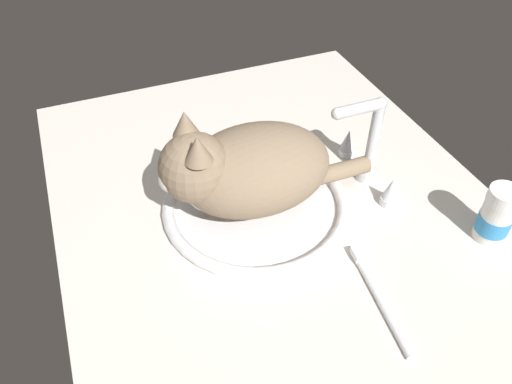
% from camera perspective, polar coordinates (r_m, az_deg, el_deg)
% --- Properties ---
extents(countertop, '(1.05, 0.76, 0.03)m').
position_cam_1_polar(countertop, '(0.88, 3.56, -3.93)').
color(countertop, silver).
rests_on(countertop, ground).
extents(sink_basin, '(0.33, 0.33, 0.02)m').
position_cam_1_polar(sink_basin, '(0.88, -0.00, -1.47)').
color(sink_basin, white).
rests_on(sink_basin, countertop).
extents(faucet, '(0.18, 0.11, 0.18)m').
position_cam_1_polar(faucet, '(0.92, 12.66, 4.79)').
color(faucet, silver).
rests_on(faucet, countertop).
extents(cat, '(0.18, 0.38, 0.19)m').
position_cam_1_polar(cat, '(0.81, -1.51, 2.61)').
color(cat, '#8C755B').
rests_on(cat, sink_basin).
extents(pill_bottle, '(0.05, 0.05, 0.10)m').
position_cam_1_polar(pill_bottle, '(0.89, 25.83, -2.53)').
color(pill_bottle, white).
rests_on(pill_bottle, countertop).
extents(toothbrush, '(0.19, 0.03, 0.02)m').
position_cam_1_polar(toothbrush, '(0.77, 13.77, -11.55)').
color(toothbrush, silver).
rests_on(toothbrush, countertop).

